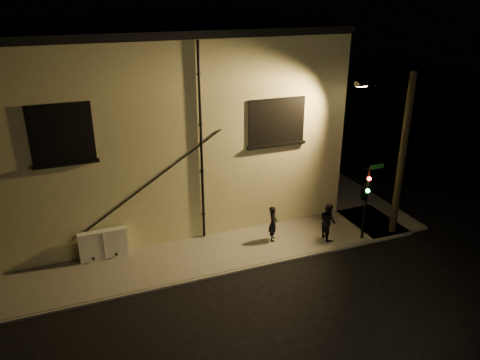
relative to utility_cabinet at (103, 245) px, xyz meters
name	(u,v)px	position (x,y,z in m)	size (l,w,h in m)	color
ground	(269,264)	(6.08, -2.70, -0.74)	(90.00, 90.00, 0.00)	black
sidewalk	(254,213)	(7.30, 1.69, -0.68)	(21.00, 16.00, 0.12)	slate
building	(144,112)	(3.08, 6.29, 3.66)	(16.20, 12.23, 8.80)	beige
utility_cabinet	(103,245)	(0.00, 0.00, 0.00)	(1.89, 0.32, 1.24)	white
pedestrian_a	(273,223)	(6.97, -1.13, 0.17)	(0.58, 0.38, 1.58)	black
pedestrian_b	(328,221)	(9.22, -1.88, 0.21)	(0.80, 0.63, 1.65)	black
traffic_signal	(365,192)	(10.49, -2.51, 1.64)	(1.32, 1.99, 3.37)	black
streetlamp_pole	(400,152)	(12.24, -2.29, 3.11)	(2.03, 1.39, 7.26)	black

